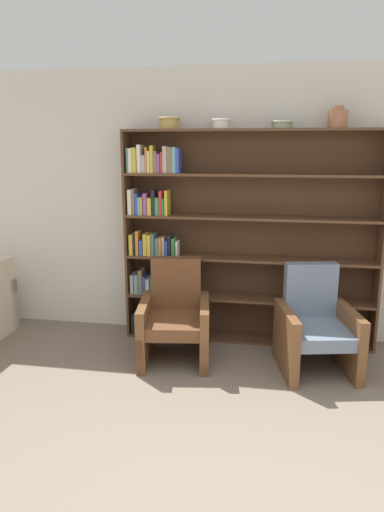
{
  "coord_description": "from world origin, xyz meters",
  "views": [
    {
      "loc": [
        -0.01,
        -2.0,
        1.97
      ],
      "look_at": [
        -0.72,
        2.21,
        0.95
      ],
      "focal_mm": 32.0,
      "sensor_mm": 36.0,
      "label": 1
    }
  ],
  "objects_px": {
    "bowl_terracotta": "(221,123)",
    "vase_tall": "(338,118)",
    "armchair_leather": "(175,319)",
    "armchair_cushioned": "(315,327)",
    "bowl_slate": "(282,124)",
    "bookshelf": "(226,237)",
    "bowl_brass": "(169,122)"
  },
  "relations": [
    {
      "from": "bowl_terracotta",
      "to": "armchair_cushioned",
      "type": "relative_size",
      "value": 0.2
    },
    {
      "from": "vase_tall",
      "to": "armchair_leather",
      "type": "relative_size",
      "value": 0.21
    },
    {
      "from": "bowl_terracotta",
      "to": "armchair_leather",
      "type": "xyz_separation_m",
      "value": [
        -0.35,
        -0.53,
        -1.8
      ]
    },
    {
      "from": "bowl_brass",
      "to": "vase_tall",
      "type": "bearing_deg",
      "value": 0.0
    },
    {
      "from": "bowl_slate",
      "to": "armchair_leather",
      "type": "xyz_separation_m",
      "value": [
        -0.93,
        -0.53,
        -1.79
      ]
    },
    {
      "from": "bowl_slate",
      "to": "armchair_cushioned",
      "type": "bearing_deg",
      "value": -55.82
    },
    {
      "from": "bookshelf",
      "to": "armchair_cushioned",
      "type": "xyz_separation_m",
      "value": [
        0.87,
        -0.56,
        -0.69
      ]
    },
    {
      "from": "bookshelf",
      "to": "bowl_terracotta",
      "type": "relative_size",
      "value": 13.44
    },
    {
      "from": "bowl_slate",
      "to": "bowl_terracotta",
      "type": "bearing_deg",
      "value": 180.0
    },
    {
      "from": "bowl_slate",
      "to": "bookshelf",
      "type": "bearing_deg",
      "value": 177.52
    },
    {
      "from": "bookshelf",
      "to": "vase_tall",
      "type": "height_order",
      "value": "vase_tall"
    },
    {
      "from": "bowl_brass",
      "to": "bowl_slate",
      "type": "xyz_separation_m",
      "value": [
        1.08,
        0.0,
        -0.02
      ]
    },
    {
      "from": "vase_tall",
      "to": "armchair_leather",
      "type": "xyz_separation_m",
      "value": [
        -1.43,
        -0.53,
        -1.84
      ]
    },
    {
      "from": "vase_tall",
      "to": "armchair_cushioned",
      "type": "bearing_deg",
      "value": -104.36
    },
    {
      "from": "armchair_leather",
      "to": "bookshelf",
      "type": "bearing_deg",
      "value": -134.92
    },
    {
      "from": "bowl_terracotta",
      "to": "vase_tall",
      "type": "height_order",
      "value": "vase_tall"
    },
    {
      "from": "bowl_brass",
      "to": "armchair_leather",
      "type": "height_order",
      "value": "bowl_brass"
    },
    {
      "from": "bowl_terracotta",
      "to": "armchair_cushioned",
      "type": "distance_m",
      "value": 2.1
    },
    {
      "from": "bookshelf",
      "to": "armchair_cushioned",
      "type": "relative_size",
      "value": 2.71
    },
    {
      "from": "bowl_slate",
      "to": "armchair_cushioned",
      "type": "xyz_separation_m",
      "value": [
        0.36,
        -0.53,
        -1.79
      ]
    },
    {
      "from": "bookshelf",
      "to": "bowl_terracotta",
      "type": "xyz_separation_m",
      "value": [
        -0.07,
        -0.02,
        1.11
      ]
    },
    {
      "from": "bowl_terracotta",
      "to": "vase_tall",
      "type": "relative_size",
      "value": 0.95
    },
    {
      "from": "bowl_slate",
      "to": "armchair_leather",
      "type": "relative_size",
      "value": 0.22
    },
    {
      "from": "bowl_brass",
      "to": "armchair_cushioned",
      "type": "height_order",
      "value": "bowl_brass"
    },
    {
      "from": "armchair_leather",
      "to": "armchair_cushioned",
      "type": "relative_size",
      "value": 1.0
    },
    {
      "from": "bookshelf",
      "to": "bowl_slate",
      "type": "height_order",
      "value": "bowl_slate"
    },
    {
      "from": "vase_tall",
      "to": "armchair_cushioned",
      "type": "xyz_separation_m",
      "value": [
        -0.14,
        -0.53,
        -1.84
      ]
    },
    {
      "from": "bowl_slate",
      "to": "armchair_leather",
      "type": "height_order",
      "value": "bowl_slate"
    },
    {
      "from": "armchair_leather",
      "to": "armchair_cushioned",
      "type": "height_order",
      "value": "same"
    },
    {
      "from": "bowl_brass",
      "to": "bowl_terracotta",
      "type": "distance_m",
      "value": 0.5
    },
    {
      "from": "bowl_terracotta",
      "to": "vase_tall",
      "type": "distance_m",
      "value": 1.08
    },
    {
      "from": "bowl_terracotta",
      "to": "bowl_slate",
      "type": "relative_size",
      "value": 0.9
    }
  ]
}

